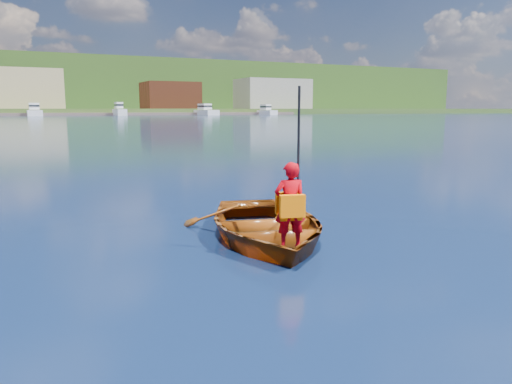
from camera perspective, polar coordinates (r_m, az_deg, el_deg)
name	(u,v)px	position (r m, az deg, el deg)	size (l,w,h in m)	color
ground	(243,230)	(8.23, -1.47, -4.37)	(600.00, 600.00, 0.00)	#192E49
rowboat	(265,225)	(7.65, 1.06, -3.84)	(3.24, 3.95, 0.71)	brown
child_paddler	(290,205)	(6.73, 3.93, -1.48)	(0.48, 0.40, 2.17)	#C0020D
shoreline	(25,89)	(244.09, -24.93, 10.59)	(400.00, 140.00, 22.00)	#325B23
dock	(46,114)	(155.48, -22.88, 8.18)	(160.02, 4.68, 0.80)	brown
waterfront_buildings	(0,89)	(172.47, -27.22, 10.38)	(202.00, 16.00, 14.00)	brown
marina_yachts	(13,111)	(150.65, -26.04, 8.31)	(146.31, 13.59, 4.26)	white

